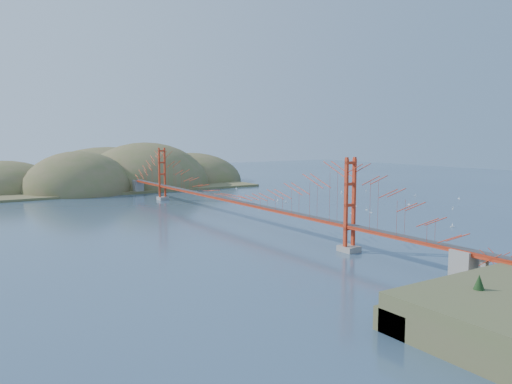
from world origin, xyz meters
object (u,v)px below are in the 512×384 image
bridge (228,178)px  sailboat_0 (352,213)px  sailboat_1 (367,209)px  fort (483,280)px  sailboat_2 (452,226)px

bridge → sailboat_0: bearing=-19.5°
sailboat_1 → fort: bearing=-122.8°
bridge → sailboat_2: (25.45, -26.55, -6.86)m
sailboat_2 → sailboat_0: size_ratio=0.99×
sailboat_2 → sailboat_0: bearing=100.6°
bridge → sailboat_1: bridge is taller
fort → sailboat_1: (26.95, 41.87, -0.52)m
fort → sailboat_2: bearing=40.5°
sailboat_0 → sailboat_2: bearing=-79.4°
fort → sailboat_2: fort is taller
bridge → fort: size_ratio=25.51×
fort → sailboat_0: 45.63m
sailboat_1 → sailboat_2: size_ratio=0.95×
sailboat_0 → fort: bearing=-118.1°
bridge → sailboat_2: 37.42m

